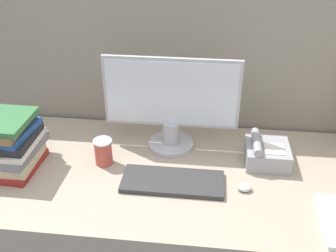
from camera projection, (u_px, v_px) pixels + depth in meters
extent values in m
cube|color=gray|center=(178.00, 122.00, 2.03)|extent=(2.07, 0.04, 1.44)
cube|color=tan|center=(168.00, 233.00, 1.84)|extent=(1.67, 0.79, 0.73)
cylinder|color=#B7B7BC|center=(171.00, 144.00, 1.82)|extent=(0.21, 0.21, 0.02)
cylinder|color=#B7B7BC|center=(171.00, 133.00, 1.79)|extent=(0.08, 0.08, 0.10)
cube|color=#B7B7BC|center=(171.00, 93.00, 1.69)|extent=(0.59, 0.02, 0.32)
cube|color=silver|center=(171.00, 94.00, 1.68)|extent=(0.57, 0.01, 0.29)
cube|color=#333333|center=(173.00, 182.00, 1.58)|extent=(0.41, 0.17, 0.02)
ellipsoid|color=silver|center=(244.00, 187.00, 1.54)|extent=(0.06, 0.05, 0.03)
cylinder|color=#BF4C3F|center=(103.00, 153.00, 1.68)|extent=(0.07, 0.07, 0.11)
cylinder|color=white|center=(102.00, 141.00, 1.65)|extent=(0.08, 0.08, 0.01)
cube|color=maroon|center=(11.00, 164.00, 1.67)|extent=(0.24, 0.26, 0.03)
cube|color=#C6B78C|center=(12.00, 158.00, 1.65)|extent=(0.21, 0.23, 0.04)
cube|color=slate|center=(12.00, 148.00, 1.65)|extent=(0.23, 0.29, 0.04)
cube|color=silver|center=(7.00, 143.00, 1.63)|extent=(0.24, 0.26, 0.02)
cube|color=#262628|center=(9.00, 137.00, 1.62)|extent=(0.21, 0.24, 0.03)
cube|color=#264C8C|center=(8.00, 131.00, 1.60)|extent=(0.21, 0.25, 0.03)
cube|color=olive|center=(1.00, 126.00, 1.58)|extent=(0.19, 0.24, 0.03)
cube|color=#38723F|center=(0.00, 120.00, 1.57)|extent=(0.24, 0.23, 0.02)
cube|color=#99999E|center=(267.00, 154.00, 1.69)|extent=(0.18, 0.19, 0.08)
cube|color=white|center=(274.00, 149.00, 1.65)|extent=(0.08, 0.08, 0.00)
cylinder|color=#99999E|center=(257.00, 142.00, 1.67)|extent=(0.04, 0.18, 0.04)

